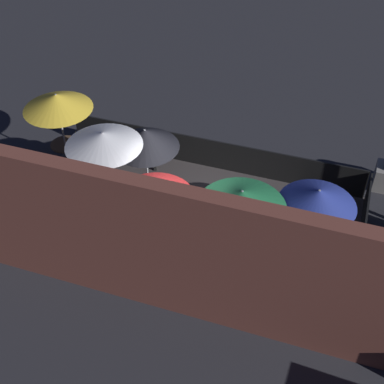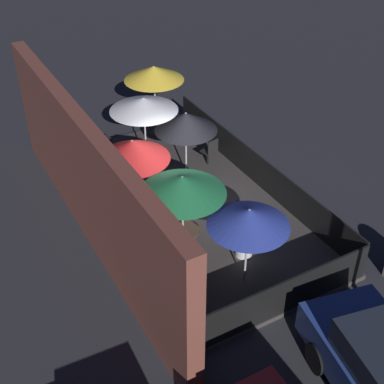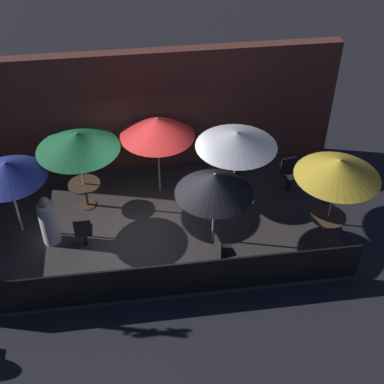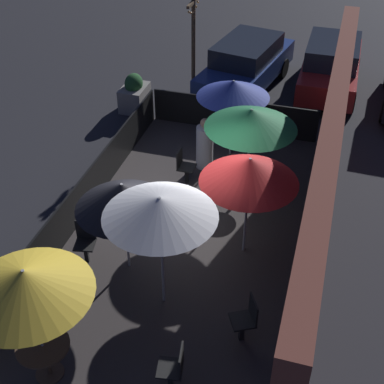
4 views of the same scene
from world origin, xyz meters
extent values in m
plane|color=#26262B|center=(0.00, 0.00, 0.00)|extent=(60.00, 60.00, 0.00)
cube|color=#383333|center=(0.00, 0.00, 0.06)|extent=(9.05, 4.84, 0.12)
cube|color=brown|center=(0.00, 2.65, 1.79)|extent=(10.65, 0.36, 3.58)
cube|color=black|center=(0.00, -2.38, 0.59)|extent=(8.85, 0.05, 0.95)
cylinder|color=#B2B2B7|center=(4.10, -1.13, 1.32)|extent=(0.05, 0.05, 2.39)
cone|color=gold|center=(4.10, -1.13, 2.28)|extent=(1.93, 1.93, 0.46)
cylinder|color=#B2B2B7|center=(-1.67, 0.95, 1.24)|extent=(0.05, 0.05, 2.24)
cone|color=#1E6B3D|center=(-1.67, 0.95, 2.14)|extent=(2.05, 2.05, 0.45)
cylinder|color=#B2B2B7|center=(-3.27, 0.20, 1.16)|extent=(0.05, 0.05, 2.09)
cone|color=#283893|center=(-3.27, 0.20, 1.99)|extent=(1.82, 1.82, 0.43)
cylinder|color=#B2B2B7|center=(1.39, -0.81, 1.14)|extent=(0.05, 0.05, 2.04)
cone|color=black|center=(1.39, -0.81, 1.89)|extent=(1.82, 1.82, 0.54)
cylinder|color=#B2B2B7|center=(2.07, 0.17, 1.34)|extent=(0.05, 0.05, 2.44)
cone|color=silver|center=(2.07, 0.17, 2.37)|extent=(1.95, 1.95, 0.38)
cylinder|color=#B2B2B7|center=(0.29, 1.31, 1.26)|extent=(0.05, 0.05, 2.29)
cone|color=red|center=(0.29, 1.31, 2.15)|extent=(1.91, 1.91, 0.52)
cylinder|color=#4C3828|center=(4.10, -1.13, 0.13)|extent=(0.47, 0.47, 0.02)
cylinder|color=#4C3828|center=(4.10, -1.13, 0.47)|extent=(0.08, 0.08, 0.71)
cylinder|color=#4C3828|center=(4.10, -1.13, 0.84)|extent=(0.85, 0.85, 0.04)
cylinder|color=#4C3828|center=(-1.67, 0.95, 0.13)|extent=(0.45, 0.45, 0.02)
cylinder|color=#4C3828|center=(-1.67, 0.95, 0.46)|extent=(0.08, 0.08, 0.68)
cylinder|color=#4C3828|center=(-1.67, 0.95, 0.82)|extent=(0.82, 0.82, 0.04)
cube|color=black|center=(2.53, 1.74, 0.35)|extent=(0.11, 0.11, 0.46)
cube|color=black|center=(2.53, 1.74, 0.60)|extent=(0.54, 0.54, 0.04)
cube|color=black|center=(2.44, 1.90, 0.84)|extent=(0.37, 0.22, 0.44)
cube|color=black|center=(-1.68, -0.52, 0.33)|extent=(0.08, 0.08, 0.43)
cube|color=black|center=(-1.68, -0.52, 0.57)|extent=(0.40, 0.40, 0.04)
cube|color=black|center=(-1.69, -0.70, 0.81)|extent=(0.40, 0.03, 0.44)
cube|color=black|center=(1.52, -1.67, 0.34)|extent=(0.09, 0.09, 0.44)
cube|color=black|center=(1.52, -1.67, 0.58)|extent=(0.47, 0.47, 0.04)
cube|color=black|center=(1.34, -1.71, 0.82)|extent=(0.11, 0.40, 0.44)
cube|color=black|center=(3.76, 0.85, 0.34)|extent=(0.09, 0.09, 0.45)
cube|color=black|center=(3.76, 0.85, 0.59)|extent=(0.46, 0.46, 0.04)
cube|color=black|center=(3.73, 1.03, 0.83)|extent=(0.40, 0.10, 0.44)
cylinder|color=silver|center=(-2.50, -0.30, 0.69)|extent=(0.55, 0.55, 1.13)
sphere|color=tan|center=(-2.50, -0.30, 1.37)|extent=(0.24, 0.24, 0.24)
camera|label=1|loc=(-3.43, 9.65, 10.06)|focal=50.00mm
camera|label=2|loc=(-10.50, 5.62, 9.00)|focal=50.00mm
camera|label=3|loc=(-0.40, -10.06, 9.32)|focal=50.00mm
camera|label=4|loc=(8.47, 2.60, 7.82)|focal=50.00mm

